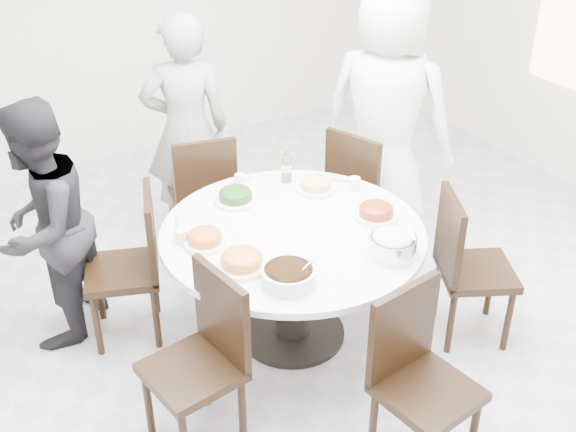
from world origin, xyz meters
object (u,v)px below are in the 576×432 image
diner_middle (186,130)px  dining_table (292,285)px  chair_ne (366,189)px  diner_left (43,227)px  rice_bowl (392,246)px  chair_se (477,268)px  chair_sw (192,368)px  chair_s (428,388)px  chair_n (202,193)px  chair_nw (122,268)px  soup_bowl (289,276)px  beverage_bottle (286,165)px  diner_right (387,116)px

diner_middle → dining_table: bearing=107.7°
chair_ne → diner_left: (-2.15, 0.20, 0.28)m
dining_table → rice_bowl: (0.32, -0.48, 0.43)m
dining_table → chair_se: size_ratio=1.58×
chair_ne → diner_left: size_ratio=0.63×
chair_sw → chair_s: bearing=43.9°
diner_middle → chair_ne: bearing=157.1°
chair_n → chair_ne: bearing=164.9°
chair_nw → soup_bowl: size_ratio=3.42×
chair_ne → soup_bowl: size_ratio=3.42×
rice_bowl → beverage_bottle: (-0.04, 1.01, 0.06)m
dining_table → diner_left: size_ratio=1.00×
chair_s → chair_se: bearing=26.8°
chair_sw → chair_se: 1.79m
chair_s → chair_se: 1.08m
chair_n → beverage_bottle: beverage_bottle is taller
diner_right → soup_bowl: diner_right is taller
dining_table → soup_bowl: size_ratio=5.39×
diner_right → diner_left: 2.36m
chair_sw → diner_left: diner_left is taller
dining_table → beverage_bottle: beverage_bottle is taller
diner_right → soup_bowl: 1.79m
diner_left → beverage_bottle: size_ratio=6.60×
dining_table → chair_nw: bearing=147.0°
chair_sw → chair_ne: bearing=111.7°
dining_table → chair_s: (0.04, -1.15, 0.10)m
chair_se → diner_left: 2.51m
chair_sw → chair_s: same height
dining_table → chair_n: bearing=92.1°
beverage_bottle → chair_se: bearing=-58.5°
dining_table → diner_middle: bearing=90.2°
chair_n → diner_middle: bearing=-84.1°
chair_ne → diner_middle: 1.32m
rice_bowl → beverage_bottle: beverage_bottle is taller
diner_middle → beverage_bottle: 0.92m
chair_ne → diner_middle: diner_middle is taller
diner_right → beverage_bottle: (-0.88, -0.11, -0.10)m
dining_table → diner_middle: diner_middle is taller
dining_table → chair_nw: (-0.84, 0.54, 0.10)m
diner_left → chair_s: bearing=75.6°
beverage_bottle → chair_nw: bearing=178.9°
chair_se → diner_middle: 2.19m
rice_bowl → diner_left: bearing=140.1°
dining_table → chair_s: chair_s is taller
chair_sw → chair_se: same height
diner_right → beverage_bottle: bearing=65.2°
soup_bowl → beverage_bottle: size_ratio=1.22×
chair_n → diner_left: 1.23m
soup_bowl → diner_middle: bearing=81.4°
chair_s → chair_ne: bearing=54.6°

